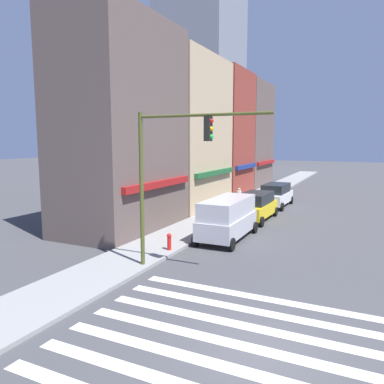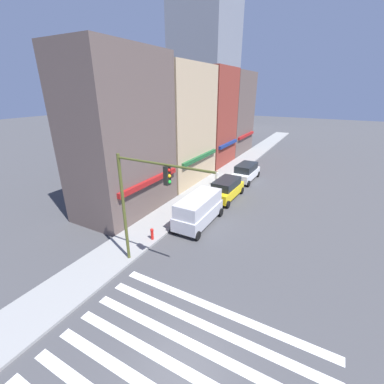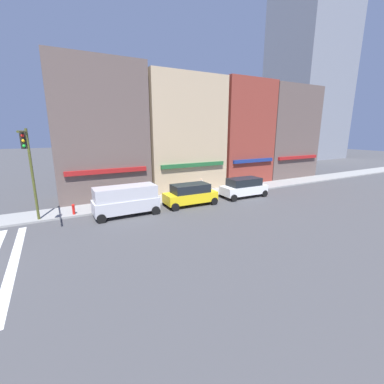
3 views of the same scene
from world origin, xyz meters
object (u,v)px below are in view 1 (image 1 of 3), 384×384
fire_hydrant (169,241)px  van_silver (227,217)px  traffic_signal (168,163)px  pedestrian_white_shirt (239,199)px  suv_white (276,194)px  suv_yellow (256,206)px

fire_hydrant → van_silver: bearing=-24.6°
traffic_signal → pedestrian_white_shirt: (14.22, 1.62, -3.56)m
van_silver → suv_white: 11.91m
traffic_signal → suv_white: size_ratio=1.42×
pedestrian_white_shirt → fire_hydrant: bearing=73.2°
suv_yellow → fire_hydrant: (-9.50, 1.70, -0.42)m
suv_white → suv_yellow: bearing=-178.5°
van_silver → fire_hydrant: 4.14m
traffic_signal → suv_white: 18.38m
suv_white → pedestrian_white_shirt: 4.30m
suv_yellow → fire_hydrant: 9.66m
van_silver → suv_yellow: van_silver is taller
traffic_signal → fire_hydrant: 4.86m
suv_white → van_silver: bearing=-178.5°
traffic_signal → pedestrian_white_shirt: 14.75m
pedestrian_white_shirt → suv_white: bearing=-136.2°
suv_white → pedestrian_white_shirt: bearing=153.6°
fire_hydrant → suv_yellow: bearing=-10.1°
suv_yellow → suv_white: size_ratio=1.00×
suv_white → traffic_signal: bearing=-179.7°
van_silver → pedestrian_white_shirt: size_ratio=2.83×
van_silver → suv_yellow: (5.78, 0.00, -0.25)m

